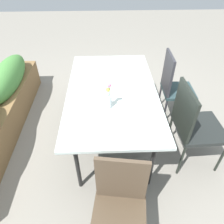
{
  "coord_description": "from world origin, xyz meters",
  "views": [
    {
      "loc": [
        -2.09,
        0.04,
        2.12
      ],
      "look_at": [
        -0.1,
        -0.04,
        0.41
      ],
      "focal_mm": 33.65,
      "sensor_mm": 36.0,
      "label": 1
    }
  ],
  "objects_px": {
    "chair_end_left": "(120,205)",
    "chair_near_right": "(174,85)",
    "chair_near_left": "(193,123)",
    "flower_vase": "(108,98)",
    "dining_table": "(112,93)"
  },
  "relations": [
    {
      "from": "chair_end_left",
      "to": "chair_near_left",
      "type": "xyz_separation_m",
      "value": [
        0.84,
        -0.84,
        0.05
      ]
    },
    {
      "from": "chair_end_left",
      "to": "chair_near_right",
      "type": "bearing_deg",
      "value": -109.31
    },
    {
      "from": "chair_near_left",
      "to": "flower_vase",
      "type": "xyz_separation_m",
      "value": [
        0.1,
        0.9,
        0.29
      ]
    },
    {
      "from": "dining_table",
      "to": "chair_near_left",
      "type": "relative_size",
      "value": 1.75
    },
    {
      "from": "chair_end_left",
      "to": "flower_vase",
      "type": "distance_m",
      "value": 1.0
    },
    {
      "from": "chair_end_left",
      "to": "chair_near_left",
      "type": "distance_m",
      "value": 1.19
    },
    {
      "from": "flower_vase",
      "to": "dining_table",
      "type": "bearing_deg",
      "value": -9.12
    },
    {
      "from": "dining_table",
      "to": "flower_vase",
      "type": "relative_size",
      "value": 5.98
    },
    {
      "from": "flower_vase",
      "to": "chair_near_right",
      "type": "bearing_deg",
      "value": -52.35
    },
    {
      "from": "chair_end_left",
      "to": "flower_vase",
      "type": "height_order",
      "value": "flower_vase"
    },
    {
      "from": "chair_end_left",
      "to": "chair_near_left",
      "type": "bearing_deg",
      "value": -127.1
    },
    {
      "from": "chair_near_left",
      "to": "flower_vase",
      "type": "height_order",
      "value": "flower_vase"
    },
    {
      "from": "chair_near_right",
      "to": "chair_end_left",
      "type": "bearing_deg",
      "value": -26.03
    },
    {
      "from": "dining_table",
      "to": "chair_end_left",
      "type": "height_order",
      "value": "chair_end_left"
    },
    {
      "from": "chair_near_right",
      "to": "chair_end_left",
      "type": "relative_size",
      "value": 1.04
    }
  ]
}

